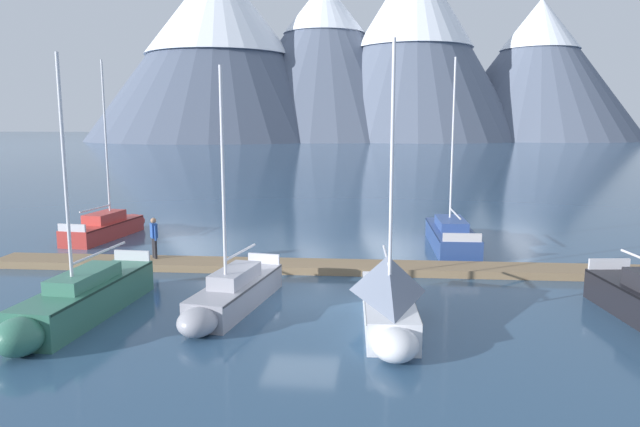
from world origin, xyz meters
name	(u,v)px	position (x,y,z in m)	size (l,w,h in m)	color
ground_plane	(301,300)	(0.00, 0.00, 0.00)	(700.00, 700.00, 0.00)	#2D4C6B
mountain_west_summit	(219,45)	(-53.21, 179.18, 31.95)	(89.84, 89.84, 59.98)	#4C566B
mountain_central_massif	(324,60)	(-18.20, 189.31, 27.87)	(83.32, 83.32, 54.40)	slate
mountain_shoulder_ridge	(414,41)	(12.72, 185.92, 33.26)	(74.03, 74.03, 62.64)	slate
mountain_east_summit	(539,68)	(56.46, 195.69, 24.90)	(71.16, 71.16, 48.33)	slate
dock	(315,267)	(0.00, 4.00, 0.14)	(26.43, 2.37, 0.30)	#846B4C
sailboat_nearest_berth	(108,226)	(-11.49, 9.70, 0.56)	(2.11, 6.30, 9.00)	#B2332D
sailboat_second_berth	(81,300)	(-6.29, -2.62, 0.63)	(1.76, 6.92, 7.79)	#336B56
sailboat_mid_dock_port	(232,293)	(-2.01, -1.24, 0.55)	(2.12, 6.07, 7.52)	#93939E
sailboat_mid_dock_starboard	(388,293)	(2.87, -1.93, 0.93)	(1.86, 6.15, 8.12)	silver
sailboat_far_berth	(450,234)	(5.92, 9.28, 0.59)	(1.97, 7.32, 8.86)	navy
person_on_dock	(154,235)	(-6.72, 4.15, 1.26)	(0.40, 0.49, 1.69)	#232328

